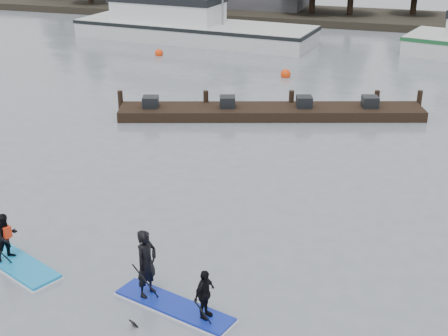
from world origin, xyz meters
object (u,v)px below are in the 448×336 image
(floating_dock, at_px, (271,112))
(paddleboard_solo, at_px, (8,248))
(fishing_boat_large, at_px, (187,29))
(paddleboard_duo, at_px, (169,283))

(floating_dock, relative_size, paddleboard_solo, 3.82)
(fishing_boat_large, height_order, paddleboard_solo, fishing_boat_large)
(paddleboard_duo, bearing_deg, fishing_boat_large, 125.72)
(floating_dock, height_order, paddleboard_solo, paddleboard_solo)
(paddleboard_solo, distance_m, paddleboard_duo, 4.95)
(fishing_boat_large, bearing_deg, paddleboard_solo, -72.40)
(floating_dock, xyz_separation_m, paddleboard_duo, (1.30, -15.07, 0.45))
(paddleboard_solo, bearing_deg, paddleboard_duo, 16.85)
(fishing_boat_large, relative_size, paddleboard_solo, 4.86)
(floating_dock, distance_m, paddleboard_duo, 15.13)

